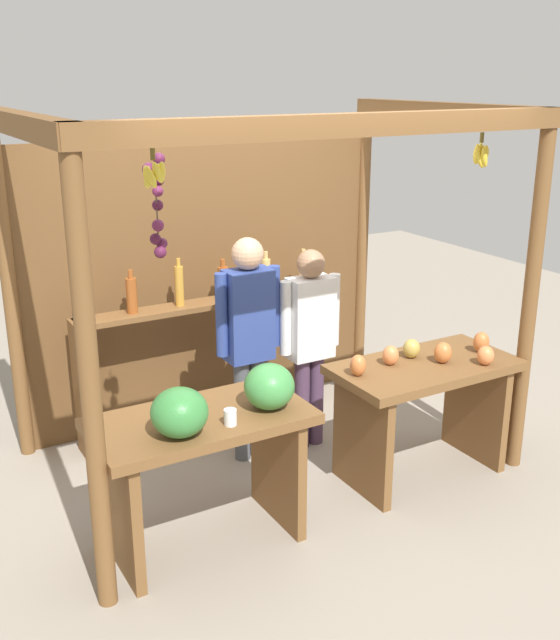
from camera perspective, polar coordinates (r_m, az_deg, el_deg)
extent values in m
plane|color=gray|center=(5.45, -1.00, -10.39)|extent=(12.00, 12.00, 0.00)
cylinder|color=brown|center=(3.65, -14.23, -4.96)|extent=(0.10, 0.10, 2.42)
cylinder|color=brown|center=(5.17, 18.49, 1.55)|extent=(0.10, 0.10, 2.42)
cylinder|color=brown|center=(5.38, -19.85, 2.03)|extent=(0.10, 0.10, 2.42)
cylinder|color=brown|center=(6.52, 6.25, 5.69)|extent=(0.10, 0.10, 2.42)
cube|color=brown|center=(4.00, 5.54, 14.53)|extent=(3.02, 0.12, 0.12)
cube|color=brown|center=(4.29, -19.08, 13.89)|extent=(0.12, 1.97, 0.12)
cube|color=brown|center=(5.64, 12.44, 15.25)|extent=(0.12, 1.97, 0.12)
cube|color=brown|center=(5.84, -5.61, 3.03)|extent=(2.92, 0.04, 2.18)
cylinder|color=brown|center=(3.69, -9.65, 12.35)|extent=(0.02, 0.02, 0.06)
ellipsoid|color=yellow|center=(3.71, -8.98, 11.01)|extent=(0.04, 0.06, 0.11)
ellipsoid|color=yellow|center=(3.75, -9.45, 10.90)|extent=(0.07, 0.06, 0.12)
ellipsoid|color=yellow|center=(3.73, -10.03, 10.62)|extent=(0.05, 0.04, 0.11)
ellipsoid|color=yellow|center=(3.69, -10.05, 10.71)|extent=(0.04, 0.07, 0.11)
ellipsoid|color=yellow|center=(3.67, -9.75, 10.62)|extent=(0.07, 0.06, 0.12)
ellipsoid|color=yellow|center=(3.69, -9.32, 11.02)|extent=(0.07, 0.05, 0.12)
cylinder|color=brown|center=(4.75, 15.09, 13.24)|extent=(0.02, 0.02, 0.06)
ellipsoid|color=gold|center=(4.78, 15.29, 11.89)|extent=(0.04, 0.08, 0.12)
ellipsoid|color=gold|center=(4.78, 15.01, 12.03)|extent=(0.06, 0.06, 0.12)
ellipsoid|color=gold|center=(4.78, 14.85, 12.23)|extent=(0.07, 0.04, 0.12)
ellipsoid|color=gold|center=(4.76, 14.68, 12.02)|extent=(0.07, 0.07, 0.12)
ellipsoid|color=gold|center=(4.74, 14.80, 12.13)|extent=(0.04, 0.06, 0.12)
ellipsoid|color=gold|center=(4.74, 14.94, 11.74)|extent=(0.06, 0.07, 0.12)
ellipsoid|color=gold|center=(4.73, 15.27, 11.80)|extent=(0.06, 0.04, 0.12)
ellipsoid|color=gold|center=(4.76, 15.33, 12.05)|extent=(0.06, 0.06, 0.12)
cylinder|color=#4C422D|center=(3.97, -9.39, 9.18)|extent=(0.01, 0.01, 0.55)
sphere|color=#511938|center=(3.93, -9.18, 11.99)|extent=(0.06, 0.06, 0.06)
sphere|color=#511938|center=(3.96, -9.93, 11.21)|extent=(0.07, 0.07, 0.07)
sphere|color=#47142D|center=(3.99, -9.23, 10.47)|extent=(0.06, 0.06, 0.06)
sphere|color=#601E42|center=(3.96, -9.27, 9.63)|extent=(0.06, 0.06, 0.06)
sphere|color=#47142D|center=(3.99, -9.28, 8.60)|extent=(0.06, 0.06, 0.06)
sphere|color=#601E42|center=(3.97, -9.26, 7.11)|extent=(0.06, 0.06, 0.06)
sphere|color=#47142D|center=(4.00, -9.44, 6.09)|extent=(0.06, 0.06, 0.06)
sphere|color=#511938|center=(4.01, -9.08, 5.12)|extent=(0.07, 0.07, 0.07)
sphere|color=#511938|center=(4.02, -8.97, 5.78)|extent=(0.06, 0.06, 0.06)
cube|color=brown|center=(4.22, -6.03, -7.64)|extent=(1.23, 0.64, 0.06)
cube|color=brown|center=(4.27, -12.05, -13.83)|extent=(0.06, 0.58, 0.75)
cube|color=brown|center=(4.60, -0.18, -10.86)|extent=(0.06, 0.58, 0.75)
ellipsoid|color=#429347|center=(4.23, -0.82, -5.07)|extent=(0.31, 0.31, 0.26)
ellipsoid|color=#38843D|center=(3.95, -7.65, -6.97)|extent=(0.42, 0.42, 0.26)
cylinder|color=white|center=(4.08, -3.80, -7.38)|extent=(0.07, 0.07, 0.09)
cube|color=brown|center=(5.02, 10.96, -3.55)|extent=(1.23, 0.64, 0.06)
cube|color=brown|center=(4.90, 6.26, -9.03)|extent=(0.06, 0.58, 0.75)
cube|color=brown|center=(5.49, 14.64, -6.45)|extent=(0.06, 0.58, 0.75)
ellipsoid|color=#CC7038|center=(5.02, 12.28, -2.44)|extent=(0.14, 0.14, 0.14)
ellipsoid|color=#CC7038|center=(5.26, 15.04, -1.64)|extent=(0.15, 0.15, 0.14)
ellipsoid|color=#E07F47|center=(4.92, 8.40, -2.66)|extent=(0.14, 0.14, 0.13)
ellipsoid|color=#B79E47|center=(5.07, 9.97, -2.14)|extent=(0.16, 0.16, 0.13)
ellipsoid|color=#E07F47|center=(5.05, 15.35, -2.61)|extent=(0.13, 0.13, 0.13)
ellipsoid|color=#CC7038|center=(4.72, 5.94, -3.44)|extent=(0.14, 0.14, 0.14)
cube|color=brown|center=(5.46, -14.94, -5.15)|extent=(0.05, 0.20, 1.00)
cube|color=brown|center=(6.17, 2.26, -1.81)|extent=(0.05, 0.20, 1.00)
cube|color=brown|center=(5.59, -5.95, 1.16)|extent=(1.90, 0.22, 0.04)
cylinder|color=silver|center=(5.27, -14.79, 1.43)|extent=(0.08, 0.08, 0.29)
cylinder|color=silver|center=(5.22, -14.94, 3.25)|extent=(0.03, 0.03, 0.06)
cylinder|color=#994C1E|center=(5.36, -11.20, 1.82)|extent=(0.08, 0.08, 0.25)
cylinder|color=#994C1E|center=(5.32, -11.30, 3.44)|extent=(0.03, 0.03, 0.06)
cylinder|color=gold|center=(5.48, -7.65, 2.57)|extent=(0.06, 0.06, 0.29)
cylinder|color=gold|center=(5.43, -7.73, 4.37)|extent=(0.03, 0.03, 0.06)
cylinder|color=#994C1E|center=(5.62, -4.33, 2.82)|extent=(0.08, 0.08, 0.25)
cylinder|color=#994C1E|center=(5.58, -4.37, 4.33)|extent=(0.04, 0.04, 0.06)
cylinder|color=#D8B266|center=(5.78, -1.08, 3.39)|extent=(0.07, 0.07, 0.26)
cylinder|color=#D8B266|center=(5.74, -1.09, 4.94)|extent=(0.03, 0.03, 0.06)
cylinder|color=#D8B266|center=(5.95, 1.77, 3.71)|extent=(0.07, 0.07, 0.24)
cylinder|color=#D8B266|center=(5.91, 1.79, 5.13)|extent=(0.03, 0.03, 0.06)
cylinder|color=#494C52|center=(5.28, -2.90, -6.86)|extent=(0.11, 0.11, 0.75)
cylinder|color=#494C52|center=(5.33, -1.75, -6.59)|extent=(0.11, 0.11, 0.75)
cube|color=#2D428C|center=(5.05, -2.42, 0.37)|extent=(0.32, 0.19, 0.63)
cylinder|color=#2D428C|center=(4.96, -4.47, 0.37)|extent=(0.08, 0.08, 0.57)
cylinder|color=#2D428C|center=(5.14, -0.45, 1.05)|extent=(0.08, 0.08, 0.57)
sphere|color=tan|center=(4.94, -2.48, 5.05)|extent=(0.22, 0.22, 0.22)
cylinder|color=#4A334C|center=(5.46, 1.68, -6.29)|extent=(0.11, 0.11, 0.69)
cylinder|color=#4A334C|center=(5.52, 2.75, -6.03)|extent=(0.11, 0.11, 0.69)
cube|color=white|center=(5.26, 2.30, 0.16)|extent=(0.32, 0.19, 0.58)
cylinder|color=white|center=(5.15, 0.42, 0.12)|extent=(0.08, 0.08, 0.52)
cylinder|color=white|center=(5.36, 4.12, 0.79)|extent=(0.08, 0.08, 0.52)
sphere|color=#997051|center=(5.15, 2.36, 4.29)|extent=(0.20, 0.20, 0.20)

